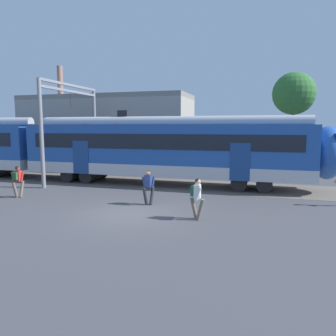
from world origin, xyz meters
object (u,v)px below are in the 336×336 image
pedestrian_red (17,179)px  pedestrian_navy (149,184)px  pedestrian_white (197,195)px  commuter_train (47,147)px

pedestrian_red → pedestrian_navy: 7.12m
pedestrian_red → pedestrian_white: size_ratio=1.00×
commuter_train → pedestrian_red: bearing=-67.3°
pedestrian_navy → pedestrian_white: 3.21m
commuter_train → pedestrian_red: size_ratio=22.83×
pedestrian_red → pedestrian_navy: same height
commuter_train → pedestrian_navy: commuter_train is taller
pedestrian_red → commuter_train: bearing=112.7°
commuter_train → pedestrian_white: (12.21, -7.21, -1.26)m
pedestrian_red → pedestrian_white: bearing=-7.9°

